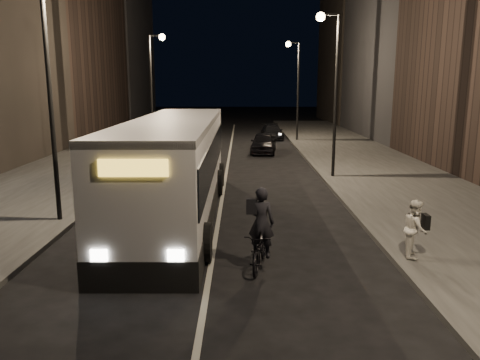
{
  "coord_description": "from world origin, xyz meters",
  "views": [
    {
      "loc": [
        0.82,
        -11.91,
        4.86
      ],
      "look_at": [
        0.78,
        4.37,
        1.5
      ],
      "focal_mm": 35.0,
      "sensor_mm": 36.0,
      "label": 1
    }
  ],
  "objects_px": {
    "pedestrian_woman": "(415,229)",
    "car_far": "(272,132)",
    "streetlight_right_far": "(295,78)",
    "streetlight_right_mid": "(331,73)",
    "streetlight_left_far": "(154,77)",
    "city_bus": "(175,164)",
    "streetlight_left_near": "(56,68)",
    "car_near": "(263,143)",
    "car_mid": "(192,132)",
    "cyclist_on_bicycle": "(261,242)"
  },
  "relations": [
    {
      "from": "streetlight_right_mid",
      "to": "car_near",
      "type": "distance_m",
      "value": 10.77
    },
    {
      "from": "streetlight_right_mid",
      "to": "car_near",
      "type": "relative_size",
      "value": 1.91
    },
    {
      "from": "streetlight_left_near",
      "to": "car_near",
      "type": "height_order",
      "value": "streetlight_left_near"
    },
    {
      "from": "car_near",
      "to": "car_far",
      "type": "distance_m",
      "value": 8.73
    },
    {
      "from": "streetlight_right_far",
      "to": "streetlight_left_far",
      "type": "bearing_deg",
      "value": -150.64
    },
    {
      "from": "streetlight_left_near",
      "to": "streetlight_right_mid",
      "type": "bearing_deg",
      "value": 36.88
    },
    {
      "from": "streetlight_left_far",
      "to": "car_near",
      "type": "relative_size",
      "value": 1.91
    },
    {
      "from": "streetlight_left_far",
      "to": "streetlight_right_mid",
      "type": "bearing_deg",
      "value": -43.16
    },
    {
      "from": "cyclist_on_bicycle",
      "to": "pedestrian_woman",
      "type": "distance_m",
      "value": 4.29
    },
    {
      "from": "car_far",
      "to": "car_near",
      "type": "bearing_deg",
      "value": -100.63
    },
    {
      "from": "streetlight_left_near",
      "to": "cyclist_on_bicycle",
      "type": "distance_m",
      "value": 9.09
    },
    {
      "from": "car_near",
      "to": "city_bus",
      "type": "bearing_deg",
      "value": -98.28
    },
    {
      "from": "streetlight_right_far",
      "to": "car_near",
      "type": "relative_size",
      "value": 1.91
    },
    {
      "from": "streetlight_right_mid",
      "to": "pedestrian_woman",
      "type": "distance_m",
      "value": 12.44
    },
    {
      "from": "streetlight_right_mid",
      "to": "car_far",
      "type": "xyz_separation_m",
      "value": [
        -1.73,
        17.92,
        -4.73
      ]
    },
    {
      "from": "streetlight_right_far",
      "to": "city_bus",
      "type": "xyz_separation_m",
      "value": [
        -6.93,
        -22.94,
        -3.39
      ]
    },
    {
      "from": "streetlight_right_mid",
      "to": "car_mid",
      "type": "bearing_deg",
      "value": 116.85
    },
    {
      "from": "streetlight_right_far",
      "to": "car_near",
      "type": "bearing_deg",
      "value": -113.44
    },
    {
      "from": "streetlight_right_mid",
      "to": "city_bus",
      "type": "height_order",
      "value": "streetlight_right_mid"
    },
    {
      "from": "streetlight_left_far",
      "to": "city_bus",
      "type": "height_order",
      "value": "streetlight_left_far"
    },
    {
      "from": "pedestrian_woman",
      "to": "car_near",
      "type": "xyz_separation_m",
      "value": [
        -3.18,
        20.91,
        -0.24
      ]
    },
    {
      "from": "streetlight_right_far",
      "to": "pedestrian_woman",
      "type": "bearing_deg",
      "value": -89.44
    },
    {
      "from": "streetlight_right_mid",
      "to": "streetlight_left_far",
      "type": "bearing_deg",
      "value": 136.84
    },
    {
      "from": "cyclist_on_bicycle",
      "to": "car_far",
      "type": "bearing_deg",
      "value": 96.99
    },
    {
      "from": "cyclist_on_bicycle",
      "to": "car_mid",
      "type": "relative_size",
      "value": 0.53
    },
    {
      "from": "car_mid",
      "to": "pedestrian_woman",
      "type": "bearing_deg",
      "value": 101.93
    },
    {
      "from": "car_mid",
      "to": "car_far",
      "type": "xyz_separation_m",
      "value": [
        7.09,
        0.5,
        -0.07
      ]
    },
    {
      "from": "car_mid",
      "to": "streetlight_right_mid",
      "type": "bearing_deg",
      "value": 111.41
    },
    {
      "from": "city_bus",
      "to": "pedestrian_woman",
      "type": "height_order",
      "value": "city_bus"
    },
    {
      "from": "pedestrian_woman",
      "to": "car_far",
      "type": "distance_m",
      "value": 29.62
    },
    {
      "from": "streetlight_left_near",
      "to": "car_mid",
      "type": "relative_size",
      "value": 1.9
    },
    {
      "from": "car_far",
      "to": "streetlight_right_far",
      "type": "bearing_deg",
      "value": -50.84
    },
    {
      "from": "cyclist_on_bicycle",
      "to": "pedestrian_woman",
      "type": "bearing_deg",
      "value": 17.79
    },
    {
      "from": "pedestrian_woman",
      "to": "car_far",
      "type": "relative_size",
      "value": 0.37
    },
    {
      "from": "city_bus",
      "to": "pedestrian_woman",
      "type": "relative_size",
      "value": 8.35
    },
    {
      "from": "streetlight_left_near",
      "to": "car_far",
      "type": "relative_size",
      "value": 1.87
    },
    {
      "from": "streetlight_left_near",
      "to": "car_mid",
      "type": "bearing_deg",
      "value": 85.86
    },
    {
      "from": "streetlight_left_far",
      "to": "car_mid",
      "type": "bearing_deg",
      "value": 76.08
    },
    {
      "from": "streetlight_right_far",
      "to": "cyclist_on_bicycle",
      "type": "relative_size",
      "value": 3.58
    },
    {
      "from": "streetlight_right_far",
      "to": "cyclist_on_bicycle",
      "type": "bearing_deg",
      "value": -98.07
    },
    {
      "from": "streetlight_right_mid",
      "to": "cyclist_on_bicycle",
      "type": "xyz_separation_m",
      "value": [
        -3.99,
        -12.12,
        -4.61
      ]
    },
    {
      "from": "streetlight_left_far",
      "to": "car_near",
      "type": "xyz_separation_m",
      "value": [
        7.75,
        -0.72,
        -4.64
      ]
    },
    {
      "from": "streetlight_right_far",
      "to": "city_bus",
      "type": "distance_m",
      "value": 24.2
    },
    {
      "from": "city_bus",
      "to": "car_near",
      "type": "xyz_separation_m",
      "value": [
        4.02,
        16.21,
        -1.24
      ]
    },
    {
      "from": "streetlight_right_far",
      "to": "city_bus",
      "type": "height_order",
      "value": "streetlight_right_far"
    },
    {
      "from": "streetlight_right_mid",
      "to": "streetlight_left_near",
      "type": "height_order",
      "value": "same"
    },
    {
      "from": "city_bus",
      "to": "car_mid",
      "type": "relative_size",
      "value": 3.15
    },
    {
      "from": "streetlight_left_far",
      "to": "city_bus",
      "type": "distance_m",
      "value": 17.67
    },
    {
      "from": "pedestrian_woman",
      "to": "car_far",
      "type": "bearing_deg",
      "value": 18.84
    },
    {
      "from": "city_bus",
      "to": "streetlight_left_far",
      "type": "bearing_deg",
      "value": 102.33
    }
  ]
}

